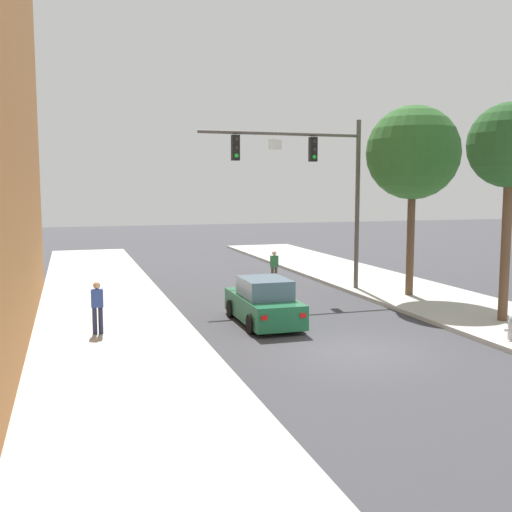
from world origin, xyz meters
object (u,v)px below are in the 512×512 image
object	(u,v)px
traffic_signal_mast	(314,171)
pedestrian_sidewalk_left_walker	(97,305)
car_lead_green	(264,303)
pedestrian_crossing_road	(274,266)
street_tree_second	(413,153)
street_tree_nearest	(510,147)
fire_hydrant	(512,328)

from	to	relation	value
traffic_signal_mast	pedestrian_sidewalk_left_walker	distance (m)	11.79
car_lead_green	pedestrian_crossing_road	size ratio (longest dim) A/B	2.59
street_tree_second	street_tree_nearest	bearing A→B (deg)	-85.73
car_lead_green	street_tree_second	distance (m)	9.52
fire_hydrant	pedestrian_sidewalk_left_walker	bearing A→B (deg)	159.50
street_tree_nearest	street_tree_second	size ratio (longest dim) A/B	0.93
pedestrian_crossing_road	street_tree_nearest	bearing A→B (deg)	-66.03
traffic_signal_mast	pedestrian_crossing_road	distance (m)	5.37
car_lead_green	fire_hydrant	size ratio (longest dim) A/B	5.91
pedestrian_crossing_road	fire_hydrant	world-z (taller)	pedestrian_crossing_road
pedestrian_sidewalk_left_walker	fire_hydrant	size ratio (longest dim) A/B	2.28
pedestrian_sidewalk_left_walker	street_tree_nearest	xyz separation A→B (m)	(13.33, -2.14, 4.94)
pedestrian_crossing_road	street_tree_second	xyz separation A→B (m)	(4.26, -5.20, 5.17)
car_lead_green	street_tree_nearest	size ratio (longest dim) A/B	0.58
pedestrian_crossing_road	street_tree_second	distance (m)	8.48
traffic_signal_mast	pedestrian_sidewalk_left_walker	xyz separation A→B (m)	(-9.51, -5.46, -4.32)
fire_hydrant	car_lead_green	bearing A→B (deg)	142.16
car_lead_green	pedestrian_sidewalk_left_walker	world-z (taller)	pedestrian_sidewalk_left_walker
traffic_signal_mast	car_lead_green	bearing A→B (deg)	-128.20
traffic_signal_mast	street_tree_second	distance (m)	4.21
car_lead_green	pedestrian_sidewalk_left_walker	bearing A→B (deg)	-175.54
pedestrian_crossing_road	street_tree_second	world-z (taller)	street_tree_second
pedestrian_sidewalk_left_walker	car_lead_green	bearing A→B (deg)	4.46
car_lead_green	fire_hydrant	xyz separation A→B (m)	(6.23, -4.84, -0.22)
fire_hydrant	street_tree_second	bearing A→B (deg)	81.31
traffic_signal_mast	street_tree_second	world-z (taller)	street_tree_second
fire_hydrant	street_tree_second	xyz separation A→B (m)	(1.15, 7.54, 5.58)
car_lead_green	street_tree_nearest	distance (m)	9.75
traffic_signal_mast	pedestrian_sidewalk_left_walker	size ratio (longest dim) A/B	4.57
traffic_signal_mast	pedestrian_sidewalk_left_walker	bearing A→B (deg)	-150.15
traffic_signal_mast	street_tree_nearest	xyz separation A→B (m)	(3.82, -7.60, 0.63)
pedestrian_crossing_road	street_tree_second	size ratio (longest dim) A/B	0.21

